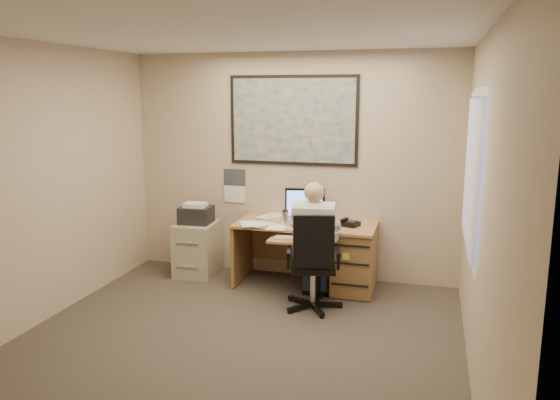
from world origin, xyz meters
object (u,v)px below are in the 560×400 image
(filing_cabinet, at_px, (197,244))
(person, at_px, (314,246))
(desk, at_px, (335,251))
(office_chair, at_px, (311,281))

(filing_cabinet, distance_m, person, 1.76)
(desk, xyz_separation_m, person, (-0.11, -0.63, 0.23))
(filing_cabinet, xyz_separation_m, office_chair, (1.60, -0.73, -0.08))
(desk, distance_m, office_chair, 0.73)
(person, bearing_deg, office_chair, -103.96)
(desk, bearing_deg, office_chair, -99.60)
(desk, xyz_separation_m, office_chair, (-0.12, -0.71, -0.14))
(desk, xyz_separation_m, filing_cabinet, (-1.72, 0.02, -0.05))
(desk, distance_m, filing_cabinet, 1.72)
(person, bearing_deg, desk, 74.39)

